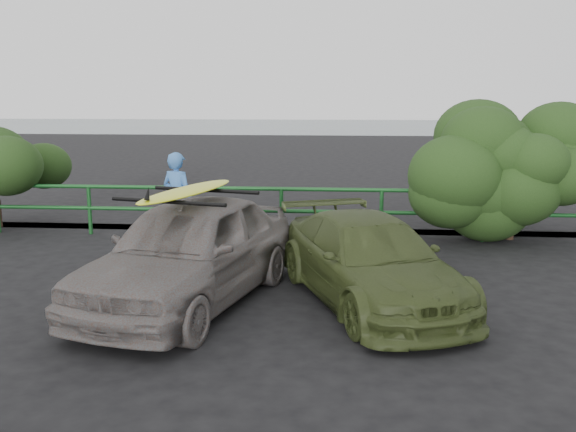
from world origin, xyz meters
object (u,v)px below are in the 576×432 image
object	(u,v)px
guardrail	(232,212)
surfboard	(188,191)
sedan	(190,251)
olive_vehicle	(370,261)
man	(178,199)

from	to	relation	value
guardrail	surfboard	bearing A→B (deg)	-87.89
sedan	olive_vehicle	bearing A→B (deg)	20.26
olive_vehicle	surfboard	distance (m)	2.67
guardrail	olive_vehicle	distance (m)	4.80
guardrail	man	world-z (taller)	man
surfboard	sedan	bearing A→B (deg)	-165.81
sedan	man	bearing A→B (deg)	121.29
surfboard	olive_vehicle	bearing A→B (deg)	20.26
man	surfboard	size ratio (longest dim) A/B	0.73
man	surfboard	world-z (taller)	man
guardrail	surfboard	world-z (taller)	surfboard
guardrail	man	size ratio (longest dim) A/B	7.80
olive_vehicle	man	bearing A→B (deg)	116.38
sedan	olive_vehicle	world-z (taller)	sedan
guardrail	olive_vehicle	bearing A→B (deg)	-56.86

